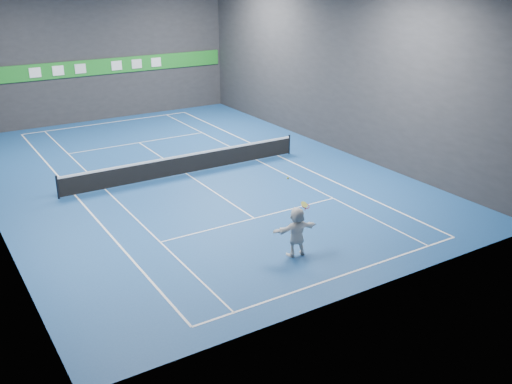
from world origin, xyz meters
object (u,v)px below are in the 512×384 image
player (297,232)px  tennis_net (186,163)px  tennis_ball (288,178)px  tennis_racket (305,207)px

player → tennis_net: size_ratio=0.15×
tennis_ball → tennis_net: bearing=85.7°
player → tennis_net: player is taller
tennis_net → tennis_racket: bearing=-90.3°
player → tennis_net: bearing=-85.5°
tennis_ball → tennis_net: size_ratio=0.01×
player → tennis_ball: 2.03m
player → tennis_racket: tennis_racket is taller
tennis_ball → tennis_racket: size_ratio=0.12×
tennis_net → tennis_racket: size_ratio=19.90×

